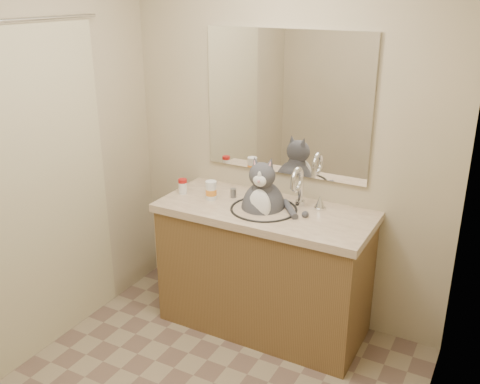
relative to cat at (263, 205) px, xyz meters
name	(u,v)px	position (x,y,z in m)	size (l,w,h in m)	color
room	(173,209)	(0.02, -0.97, 0.34)	(2.22, 2.52, 2.42)	gray
vanity	(264,266)	(0.02, -0.01, -0.42)	(1.34, 0.59, 1.12)	brown
mirror	(286,104)	(0.02, 0.26, 0.59)	(1.10, 0.02, 0.90)	white
shower_curtain	(30,197)	(-1.03, -0.87, 0.17)	(0.02, 1.30, 1.93)	beige
cat	(263,205)	(0.00, 0.00, 0.00)	(0.43, 0.35, 0.54)	#414146
pill_bottle_redcap	(183,186)	(-0.57, -0.03, 0.04)	(0.06, 0.06, 0.10)	white
pill_bottle_orange	(211,191)	(-0.35, -0.03, 0.04)	(0.09, 0.09, 0.12)	white
grey_canister	(233,193)	(-0.24, 0.06, 0.02)	(0.05, 0.05, 0.06)	slate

